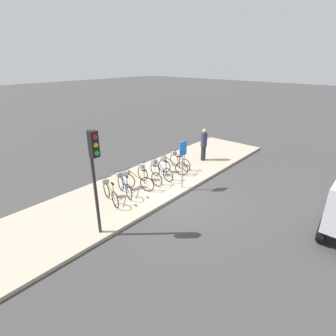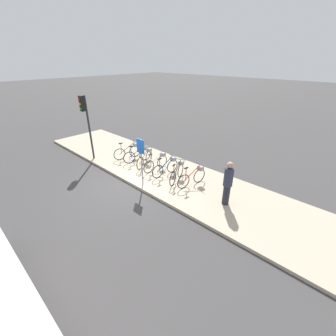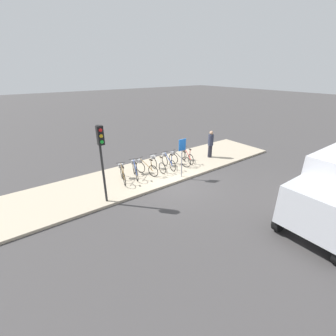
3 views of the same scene
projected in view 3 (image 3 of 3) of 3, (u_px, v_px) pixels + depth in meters
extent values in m
plane|color=#423F3F|center=(176.00, 184.00, 11.64)|extent=(120.00, 120.00, 0.00)
cube|color=#B7A88E|center=(157.00, 171.00, 12.96)|extent=(16.39, 3.63, 0.12)
torus|color=black|center=(124.00, 180.00, 11.07)|extent=(0.22, 0.64, 0.66)
torus|color=black|center=(122.00, 172.00, 11.84)|extent=(0.22, 0.64, 0.66)
cylinder|color=olive|center=(123.00, 171.00, 11.35)|extent=(0.29, 0.89, 0.55)
cylinder|color=olive|center=(124.00, 173.00, 11.06)|extent=(0.04, 0.04, 0.59)
cube|color=black|center=(123.00, 167.00, 10.93)|extent=(0.12, 0.21, 0.04)
cylinder|color=#262626|center=(121.00, 163.00, 11.62)|extent=(0.45, 0.15, 0.02)
cube|color=gray|center=(121.00, 166.00, 11.74)|extent=(0.29, 0.26, 0.18)
torus|color=black|center=(137.00, 175.00, 11.54)|extent=(0.25, 0.63, 0.66)
torus|color=black|center=(134.00, 168.00, 12.32)|extent=(0.25, 0.63, 0.66)
cylinder|color=navy|center=(135.00, 167.00, 11.82)|extent=(0.33, 0.88, 0.55)
cylinder|color=navy|center=(136.00, 169.00, 11.53)|extent=(0.04, 0.04, 0.59)
cube|color=black|center=(136.00, 163.00, 11.40)|extent=(0.13, 0.21, 0.04)
cylinder|color=#262626|center=(133.00, 159.00, 12.10)|extent=(0.44, 0.17, 0.02)
cube|color=gray|center=(133.00, 162.00, 12.22)|extent=(0.29, 0.27, 0.18)
torus|color=black|center=(153.00, 171.00, 12.00)|extent=(0.25, 0.63, 0.66)
torus|color=black|center=(140.00, 167.00, 12.47)|extent=(0.25, 0.63, 0.66)
cylinder|color=olive|center=(147.00, 165.00, 12.13)|extent=(0.32, 0.88, 0.55)
cylinder|color=olive|center=(151.00, 165.00, 11.95)|extent=(0.04, 0.04, 0.59)
cube|color=black|center=(151.00, 160.00, 11.82)|extent=(0.13, 0.21, 0.04)
cylinder|color=#262626|center=(140.00, 158.00, 12.25)|extent=(0.44, 0.17, 0.02)
cube|color=gray|center=(139.00, 161.00, 12.35)|extent=(0.29, 0.27, 0.18)
torus|color=black|center=(162.00, 168.00, 12.35)|extent=(0.05, 0.66, 0.66)
torus|color=black|center=(154.00, 163.00, 13.03)|extent=(0.05, 0.66, 0.66)
cylinder|color=silver|center=(158.00, 161.00, 12.59)|extent=(0.05, 0.92, 0.55)
cylinder|color=silver|center=(161.00, 163.00, 12.33)|extent=(0.03, 0.03, 0.59)
cube|color=black|center=(161.00, 157.00, 12.20)|extent=(0.07, 0.20, 0.04)
cylinder|color=#262626|center=(153.00, 154.00, 12.80)|extent=(0.46, 0.03, 0.02)
cube|color=gray|center=(153.00, 157.00, 12.92)|extent=(0.24, 0.20, 0.18)
torus|color=black|center=(173.00, 166.00, 12.68)|extent=(0.11, 0.66, 0.66)
torus|color=black|center=(165.00, 161.00, 13.39)|extent=(0.11, 0.66, 0.66)
cylinder|color=navy|center=(169.00, 159.00, 12.93)|extent=(0.13, 0.91, 0.55)
cylinder|color=navy|center=(172.00, 160.00, 12.66)|extent=(0.04, 0.04, 0.59)
cube|color=black|center=(172.00, 155.00, 12.53)|extent=(0.09, 0.21, 0.04)
cylinder|color=#262626|center=(165.00, 152.00, 13.17)|extent=(0.46, 0.07, 0.02)
cube|color=gray|center=(164.00, 154.00, 13.28)|extent=(0.26, 0.22, 0.18)
torus|color=black|center=(186.00, 162.00, 13.18)|extent=(0.24, 0.63, 0.66)
torus|color=black|center=(173.00, 159.00, 13.65)|extent=(0.24, 0.63, 0.66)
cylinder|color=black|center=(180.00, 156.00, 13.31)|extent=(0.32, 0.88, 0.55)
cylinder|color=black|center=(184.00, 157.00, 13.12)|extent=(0.04, 0.04, 0.59)
cube|color=black|center=(184.00, 152.00, 13.00)|extent=(0.13, 0.21, 0.04)
cylinder|color=#262626|center=(173.00, 150.00, 13.43)|extent=(0.44, 0.17, 0.02)
cube|color=gray|center=(173.00, 153.00, 13.53)|extent=(0.29, 0.27, 0.18)
torus|color=black|center=(191.00, 160.00, 13.54)|extent=(0.17, 0.65, 0.66)
torus|color=black|center=(184.00, 155.00, 14.29)|extent=(0.17, 0.65, 0.66)
cylinder|color=red|center=(187.00, 153.00, 13.81)|extent=(0.22, 0.90, 0.55)
cylinder|color=red|center=(190.00, 154.00, 13.53)|extent=(0.04, 0.04, 0.59)
cube|color=black|center=(190.00, 149.00, 13.40)|extent=(0.11, 0.21, 0.04)
cylinder|color=#262626|center=(184.00, 147.00, 14.07)|extent=(0.46, 0.12, 0.02)
cube|color=gray|center=(183.00, 149.00, 14.18)|extent=(0.28, 0.24, 0.18)
cylinder|color=black|center=(281.00, 220.00, 8.10)|extent=(0.90, 0.22, 0.90)
cylinder|color=black|center=(331.00, 185.00, 10.50)|extent=(0.90, 0.22, 0.90)
cube|color=silver|center=(318.00, 210.00, 7.19)|extent=(1.54, 2.00, 1.40)
cylinder|color=#23232D|center=(210.00, 151.00, 14.72)|extent=(0.26, 0.26, 0.81)
cylinder|color=#2D3347|center=(211.00, 140.00, 14.41)|extent=(0.34, 0.34, 0.72)
sphere|color=tan|center=(211.00, 133.00, 14.22)|extent=(0.23, 0.23, 0.23)
cylinder|color=#2D2D2D|center=(102.00, 166.00, 9.21)|extent=(0.10, 0.10, 3.37)
cube|color=black|center=(100.00, 135.00, 8.55)|extent=(0.24, 0.20, 0.75)
sphere|color=red|center=(100.00, 130.00, 8.39)|extent=(0.14, 0.14, 0.14)
sphere|color=gold|center=(101.00, 136.00, 8.48)|extent=(0.14, 0.14, 0.14)
sphere|color=green|center=(102.00, 142.00, 8.57)|extent=(0.14, 0.14, 0.14)
cylinder|color=#99999E|center=(182.00, 158.00, 11.71)|extent=(0.06, 0.06, 2.10)
cube|color=#1959B2|center=(182.00, 145.00, 11.40)|extent=(0.44, 0.03, 0.60)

